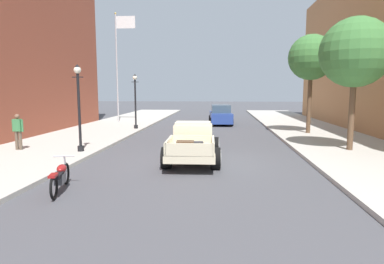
{
  "coord_description": "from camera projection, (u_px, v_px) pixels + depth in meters",
  "views": [
    {
      "loc": [
        1.01,
        -13.04,
        2.88
      ],
      "look_at": [
        -0.27,
        1.56,
        1.0
      ],
      "focal_mm": 30.71,
      "sensor_mm": 36.0,
      "label": 1
    }
  ],
  "objects": [
    {
      "name": "street_lamp_far",
      "position": [
        135.0,
        97.0,
        23.2
      ],
      "size": [
        0.5,
        0.32,
        3.85
      ],
      "color": "black",
      "rests_on": "sidewalk_left"
    },
    {
      "name": "street_tree_nearest",
      "position": [
        355.0,
        53.0,
        14.56
      ],
      "size": [
        3.1,
        3.1,
        5.94
      ],
      "color": "brown",
      "rests_on": "sidewalk_right"
    },
    {
      "name": "flagpole",
      "position": [
        119.0,
        56.0,
        27.79
      ],
      "size": [
        1.74,
        0.16,
        9.16
      ],
      "color": "#B2B2B7",
      "rests_on": "sidewalk_left"
    },
    {
      "name": "car_background_blue",
      "position": [
        221.0,
        115.0,
        27.56
      ],
      "size": [
        2.08,
        4.41,
        1.65
      ],
      "color": "#284293",
      "rests_on": "ground"
    },
    {
      "name": "motorcycle_parked",
      "position": [
        60.0,
        176.0,
        9.34
      ],
      "size": [
        0.74,
        2.08,
        0.93
      ],
      "color": "black",
      "rests_on": "ground"
    },
    {
      "name": "street_tree_second",
      "position": [
        311.0,
        58.0,
        20.47
      ],
      "size": [
        2.83,
        2.83,
        6.17
      ],
      "color": "brown",
      "rests_on": "sidewalk_right"
    },
    {
      "name": "ground_plane",
      "position": [
        195.0,
        161.0,
        13.34
      ],
      "size": [
        140.0,
        140.0,
        0.0
      ],
      "primitive_type": "plane",
      "color": "#47474C"
    },
    {
      "name": "pedestrian_sidewalk_left",
      "position": [
        18.0,
        130.0,
        14.99
      ],
      "size": [
        0.53,
        0.22,
        1.65
      ],
      "color": "brown",
      "rests_on": "sidewalk_left"
    },
    {
      "name": "sidewalk_left",
      "position": [
        25.0,
        156.0,
        13.96
      ],
      "size": [
        5.5,
        64.0,
        0.15
      ],
      "primitive_type": "cube",
      "color": "#B7B2A8",
      "rests_on": "ground"
    },
    {
      "name": "sidewalk_right",
      "position": [
        382.0,
        163.0,
        12.71
      ],
      "size": [
        5.5,
        64.0,
        0.15
      ],
      "primitive_type": "cube",
      "color": "#B7B2A8",
      "rests_on": "ground"
    },
    {
      "name": "street_lamp_near",
      "position": [
        79.0,
        101.0,
        14.48
      ],
      "size": [
        0.5,
        0.32,
        3.85
      ],
      "color": "black",
      "rests_on": "sidewalk_left"
    },
    {
      "name": "hotrod_truck_cream",
      "position": [
        193.0,
        142.0,
        13.56
      ],
      "size": [
        2.3,
        4.99,
        1.58
      ],
      "color": "beige",
      "rests_on": "ground"
    }
  ]
}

